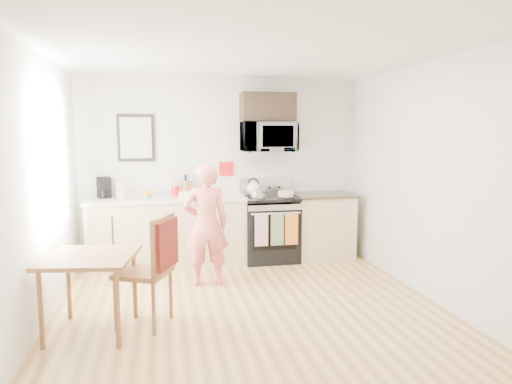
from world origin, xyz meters
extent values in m
plane|color=olive|center=(0.00, 0.00, 0.00)|extent=(4.60, 4.60, 0.00)
cube|color=silver|center=(0.00, 2.30, 1.30)|extent=(4.00, 0.04, 2.60)
cube|color=silver|center=(0.00, -2.30, 1.30)|extent=(4.00, 0.04, 2.60)
cube|color=silver|center=(-2.00, 0.00, 1.30)|extent=(0.04, 4.60, 2.60)
cube|color=silver|center=(2.00, 0.00, 1.30)|extent=(0.04, 4.60, 2.60)
cube|color=white|center=(0.00, 0.00, 2.60)|extent=(4.00, 4.60, 0.04)
cube|color=silver|center=(-1.98, 0.80, 1.55)|extent=(0.02, 1.40, 1.50)
cube|color=white|center=(-1.97, 0.80, 1.55)|extent=(0.01, 1.30, 1.40)
cube|color=tan|center=(-0.80, 2.00, 0.45)|extent=(2.10, 0.60, 0.90)
cube|color=beige|center=(-0.80, 2.00, 0.92)|extent=(2.14, 0.64, 0.04)
cube|color=tan|center=(1.43, 2.00, 0.45)|extent=(0.84, 0.60, 0.90)
cube|color=black|center=(1.43, 2.00, 0.92)|extent=(0.88, 0.64, 0.04)
cube|color=black|center=(0.63, 1.97, 0.39)|extent=(0.76, 0.65, 0.77)
cube|color=black|center=(0.63, 1.66, 0.45)|extent=(0.61, 0.02, 0.45)
cube|color=silver|center=(0.63, 1.66, 0.78)|extent=(0.74, 0.02, 0.14)
cylinder|color=silver|center=(0.63, 1.61, 0.74)|extent=(0.68, 0.02, 0.02)
cube|color=black|center=(0.63, 1.97, 0.90)|extent=(0.76, 0.65, 0.04)
cube|color=silver|center=(0.63, 2.25, 1.04)|extent=(0.76, 0.08, 0.24)
cube|color=silver|center=(0.43, 1.61, 0.52)|extent=(0.18, 0.02, 0.44)
cube|color=#657C52|center=(0.65, 1.61, 0.52)|extent=(0.18, 0.02, 0.44)
cube|color=orange|center=(0.85, 1.61, 0.52)|extent=(0.18, 0.02, 0.44)
imported|color=silver|center=(0.63, 2.08, 1.76)|extent=(0.76, 0.51, 0.42)
cube|color=black|center=(0.63, 2.12, 2.18)|extent=(0.76, 0.35, 0.40)
cube|color=black|center=(-1.20, 2.28, 1.75)|extent=(0.50, 0.03, 0.65)
cube|color=#B5B9AF|center=(-1.20, 2.26, 1.75)|extent=(0.42, 0.01, 0.56)
cube|color=red|center=(0.05, 2.28, 1.30)|extent=(0.20, 0.02, 0.20)
imported|color=#E14D3D|center=(-0.36, 1.08, 0.74)|extent=(0.55, 0.37, 1.47)
cube|color=brown|center=(-1.52, -0.04, 0.71)|extent=(0.78, 0.78, 0.04)
cylinder|color=brown|center=(-1.89, -0.31, 0.34)|extent=(0.04, 0.04, 0.69)
cylinder|color=brown|center=(-1.26, -0.41, 0.34)|extent=(0.04, 0.04, 0.69)
cylinder|color=brown|center=(-1.78, 0.32, 0.34)|extent=(0.04, 0.04, 0.69)
cylinder|color=brown|center=(-1.15, 0.22, 0.34)|extent=(0.04, 0.04, 0.69)
cube|color=brown|center=(-1.06, 0.03, 0.51)|extent=(0.59, 0.59, 0.04)
cube|color=brown|center=(-0.86, -0.06, 0.79)|extent=(0.23, 0.42, 0.54)
cube|color=#4F0E0D|center=(-0.84, -0.07, 0.80)|extent=(0.23, 0.39, 0.45)
cylinder|color=brown|center=(-1.31, -0.06, 0.25)|extent=(0.04, 0.04, 0.49)
cylinder|color=brown|center=(-0.96, -0.22, 0.25)|extent=(0.04, 0.04, 0.49)
cylinder|color=brown|center=(-1.15, 0.28, 0.25)|extent=(0.04, 0.04, 0.49)
cylinder|color=brown|center=(-0.81, 0.12, 0.25)|extent=(0.04, 0.04, 0.49)
cube|color=brown|center=(-0.52, 2.18, 1.04)|extent=(0.14, 0.16, 0.21)
cylinder|color=red|center=(-0.69, 2.17, 1.01)|extent=(0.11, 0.11, 0.14)
imported|color=silver|center=(-1.10, 2.07, 0.97)|extent=(0.30, 0.30, 0.06)
cube|color=tan|center=(-1.41, 2.00, 1.05)|extent=(0.11, 0.11, 0.23)
cube|color=black|center=(-1.64, 2.20, 1.08)|extent=(0.21, 0.23, 0.28)
cylinder|color=black|center=(-1.64, 2.11, 1.01)|extent=(0.11, 0.11, 0.11)
cube|color=#E0BC75|center=(-0.50, 1.79, 0.99)|extent=(0.31, 0.24, 0.10)
cylinder|color=black|center=(0.82, 1.82, 0.93)|extent=(0.26, 0.26, 0.01)
cylinder|color=tan|center=(0.82, 1.82, 0.98)|extent=(0.22, 0.22, 0.07)
sphere|color=silver|center=(0.42, 2.10, 1.02)|extent=(0.20, 0.20, 0.20)
cone|color=silver|center=(0.42, 2.10, 1.13)|extent=(0.06, 0.06, 0.06)
torus|color=black|center=(0.42, 2.10, 1.09)|extent=(0.18, 0.02, 0.18)
cylinder|color=silver|center=(0.44, 1.86, 0.98)|extent=(0.21, 0.21, 0.10)
cylinder|color=black|center=(0.49, 1.72, 1.02)|extent=(0.08, 0.18, 0.02)
camera|label=1|loc=(-0.86, -4.26, 1.83)|focal=32.00mm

